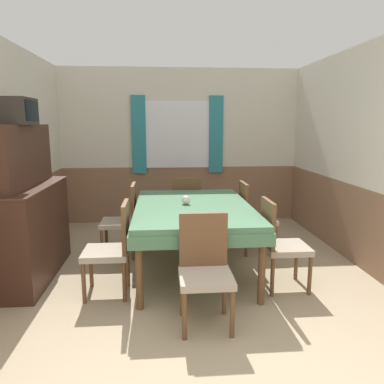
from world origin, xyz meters
TOP-DOWN VIEW (x-y plane):
  - wall_back at (-0.00, 4.43)m, footprint 4.39×0.10m
  - wall_left at (-2.02, 2.21)m, footprint 0.05×4.81m
  - wall_right at (2.02, 2.21)m, footprint 0.05×4.81m
  - dining_table at (0.02, 2.16)m, footprint 1.33×2.01m
  - chair_head_near at (0.02, 0.98)m, footprint 0.44×0.44m
  - chair_left_near at (-0.82, 1.60)m, footprint 0.44×0.44m
  - chair_head_window at (0.02, 3.34)m, footprint 0.44×0.44m
  - chair_right_far at (0.86, 2.72)m, footprint 0.44×0.44m
  - chair_right_near at (0.86, 1.60)m, footprint 0.44×0.44m
  - chair_left_far at (-0.82, 2.72)m, footprint 0.44×0.44m
  - sideboard at (-1.77, 2.10)m, footprint 0.46×1.48m
  - tv at (-1.76, 1.98)m, footprint 0.29×0.44m
  - vase at (-0.06, 2.20)m, footprint 0.10×0.10m

SIDE VIEW (x-z plane):
  - chair_head_near at x=0.02m, z-range 0.03..0.97m
  - chair_left_near at x=-0.82m, z-range 0.03..0.97m
  - chair_head_window at x=0.02m, z-range 0.03..0.97m
  - chair_right_far at x=0.86m, z-range 0.03..0.97m
  - chair_right_near at x=0.86m, z-range 0.03..0.97m
  - chair_left_far at x=-0.82m, z-range 0.03..0.97m
  - dining_table at x=0.02m, z-range 0.29..1.06m
  - sideboard at x=-1.77m, z-range -0.12..1.56m
  - vase at x=-0.06m, z-range 0.77..0.87m
  - wall_left at x=-2.02m, z-range 0.00..2.60m
  - wall_right at x=2.02m, z-range 0.00..2.60m
  - wall_back at x=0.00m, z-range 0.01..2.61m
  - tv at x=-1.76m, z-range 1.68..1.94m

